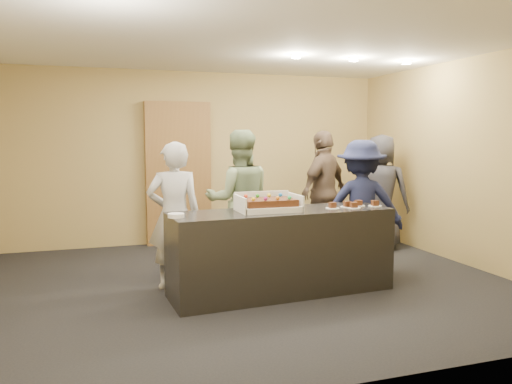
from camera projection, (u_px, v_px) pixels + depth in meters
room at (246, 166)px, 5.61m from camera, size 6.04×6.00×2.70m
serving_counter at (282, 252)px, 5.36m from camera, size 2.44×0.85×0.90m
storage_cabinet at (178, 174)px, 7.80m from camera, size 1.01×0.15×2.22m
cake_box at (267, 207)px, 5.28m from camera, size 0.64×0.44×0.19m
sheet_cake at (268, 202)px, 5.25m from camera, size 0.55×0.38×0.11m
plate_stack at (176, 215)px, 4.84m from camera, size 0.16×0.16×0.04m
slice_a at (332, 206)px, 5.45m from camera, size 0.15×0.15×0.07m
slice_b at (347, 205)px, 5.55m from camera, size 0.15×0.15×0.07m
slice_c at (354, 206)px, 5.47m from camera, size 0.15×0.15×0.07m
slice_d at (358, 204)px, 5.64m from camera, size 0.15×0.15×0.07m
slice_e at (375, 204)px, 5.62m from camera, size 0.15×0.15×0.07m
person_server_grey at (174, 216)px, 5.50m from camera, size 0.61×0.41×1.63m
person_sage_man at (239, 200)px, 6.30m from camera, size 0.95×0.79×1.77m
person_navy_man at (361, 206)px, 6.23m from camera, size 1.21×0.94×1.64m
person_brown_extra at (324, 192)px, 7.22m from camera, size 1.11×0.92×1.77m
person_dark_suit at (381, 191)px, 7.53m from camera, size 0.99×0.97×1.72m
ceiling_spotlights at (353, 60)px, 6.43m from camera, size 1.72×0.12×0.03m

